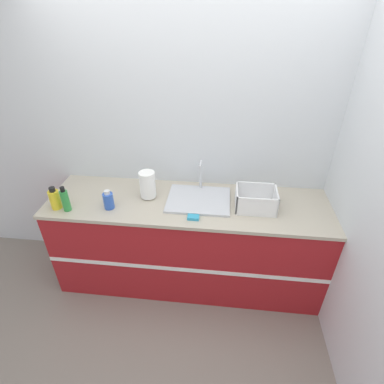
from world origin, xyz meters
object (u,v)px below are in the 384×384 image
(paper_towel_roll, at_px, (148,185))
(bottle_blue, at_px, (108,200))
(dish_rack, at_px, (256,201))
(sink, at_px, (199,198))
(bottle_yellow, at_px, (55,199))
(bottle_green, at_px, (65,200))

(paper_towel_roll, distance_m, bottle_blue, 0.34)
(bottle_blue, bearing_deg, dish_rack, 6.47)
(sink, distance_m, bottle_yellow, 1.16)
(dish_rack, bearing_deg, bottle_blue, -173.53)
(sink, height_order, bottle_yellow, sink)
(dish_rack, height_order, bottle_blue, dish_rack)
(bottle_blue, bearing_deg, sink, 14.68)
(paper_towel_roll, bearing_deg, bottle_green, -156.97)
(bottle_green, bearing_deg, sink, 13.69)
(paper_towel_roll, relative_size, dish_rack, 0.74)
(sink, bearing_deg, bottle_green, -166.31)
(paper_towel_roll, height_order, dish_rack, paper_towel_roll)
(sink, distance_m, dish_rack, 0.47)
(bottle_green, distance_m, bottle_blue, 0.33)
(bottle_green, relative_size, bottle_yellow, 1.11)
(paper_towel_roll, distance_m, dish_rack, 0.90)
(bottle_green, relative_size, bottle_blue, 1.31)
(dish_rack, xyz_separation_m, bottle_blue, (-1.18, -0.13, 0.01))
(paper_towel_roll, bearing_deg, bottle_blue, -145.63)
(sink, height_order, bottle_green, sink)
(paper_towel_roll, xyz_separation_m, dish_rack, (0.90, -0.06, -0.06))
(sink, xyz_separation_m, dish_rack, (0.46, -0.05, 0.05))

